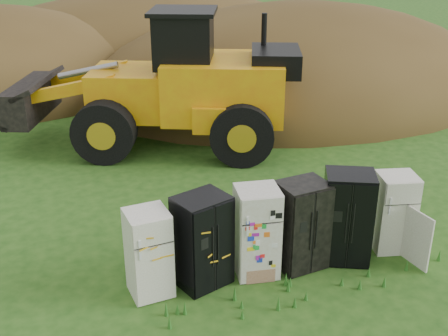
# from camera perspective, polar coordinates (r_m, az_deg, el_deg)

# --- Properties ---
(ground) EXTENTS (120.00, 120.00, 0.00)m
(ground) POSITION_cam_1_polar(r_m,az_deg,el_deg) (10.91, 5.58, -10.11)
(ground) COLOR #1E4813
(ground) RESTS_ON ground
(fridge_leftmost) EXTENTS (0.78, 0.76, 1.61)m
(fridge_leftmost) POSITION_cam_1_polar(r_m,az_deg,el_deg) (9.89, -7.65, -8.56)
(fridge_leftmost) COLOR white
(fridge_leftmost) RESTS_ON ground
(fridge_black_side) EXTENTS (1.10, 0.98, 1.73)m
(fridge_black_side) POSITION_cam_1_polar(r_m,az_deg,el_deg) (10.03, -2.22, -7.42)
(fridge_black_side) COLOR black
(fridge_black_side) RESTS_ON ground
(fridge_sticker) EXTENTS (0.85, 0.80, 1.73)m
(fridge_sticker) POSITION_cam_1_polar(r_m,az_deg,el_deg) (10.33, 3.35, -6.49)
(fridge_sticker) COLOR silver
(fridge_sticker) RESTS_ON ground
(fridge_dark_mid) EXTENTS (0.98, 0.84, 1.73)m
(fridge_dark_mid) POSITION_cam_1_polar(r_m,az_deg,el_deg) (10.63, 7.87, -5.76)
(fridge_dark_mid) COLOR black
(fridge_dark_mid) RESTS_ON ground
(fridge_black_right) EXTENTS (1.13, 1.05, 1.81)m
(fridge_black_right) POSITION_cam_1_polar(r_m,az_deg,el_deg) (10.96, 12.41, -4.89)
(fridge_black_right) COLOR black
(fridge_black_right) RESTS_ON ground
(fridge_open_door) EXTENTS (0.85, 0.81, 1.60)m
(fridge_open_door) POSITION_cam_1_polar(r_m,az_deg,el_deg) (11.60, 16.86, -4.32)
(fridge_open_door) COLOR white
(fridge_open_door) RESTS_ON ground
(wheel_loader) EXTENTS (8.75, 5.94, 3.93)m
(wheel_loader) POSITION_cam_1_polar(r_m,az_deg,el_deg) (16.16, -7.49, 8.82)
(wheel_loader) COLOR orange
(wheel_loader) RESTS_ON ground
(dirt_mound_right) EXTENTS (16.18, 11.86, 6.75)m
(dirt_mound_right) POSITION_cam_1_polar(r_m,az_deg,el_deg) (22.36, 7.24, 7.76)
(dirt_mound_right) COLOR #433015
(dirt_mound_right) RESTS_ON ground
(dirt_mound_back) EXTENTS (18.05, 12.04, 6.51)m
(dirt_mound_back) POSITION_cam_1_polar(r_m,az_deg,el_deg) (27.32, -7.41, 10.66)
(dirt_mound_back) COLOR #433015
(dirt_mound_back) RESTS_ON ground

